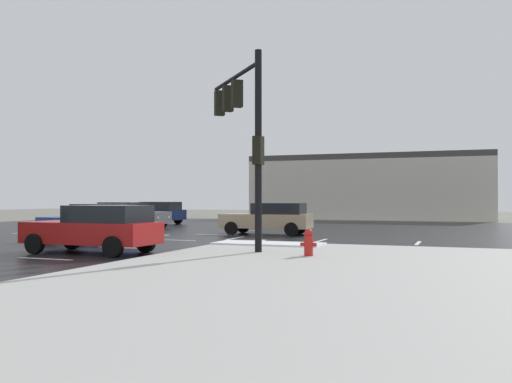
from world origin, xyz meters
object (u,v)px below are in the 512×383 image
traffic_signal_mast (243,120)px  sedan_red (96,228)px  sedan_blue (97,222)px  sedan_grey (129,215)px  sedan_tan (269,218)px  sedan_navy (155,212)px  fire_hydrant (309,242)px

traffic_signal_mast → sedan_red: (-4.32, -2.25, -3.64)m
traffic_signal_mast → sedan_blue: size_ratio=1.40×
traffic_signal_mast → sedan_grey: size_ratio=1.38×
sedan_tan → sedan_red: same height
sedan_tan → sedan_navy: size_ratio=0.99×
sedan_tan → sedan_grey: 9.98m
fire_hydrant → sedan_grey: 19.43m
sedan_tan → sedan_blue: 8.78m
sedan_blue → sedan_red: 4.82m
sedan_blue → traffic_signal_mast: bearing=167.7°
sedan_tan → sedan_navy: (-11.28, 7.82, 0.00)m
sedan_grey → sedan_navy: size_ratio=0.99×
sedan_blue → sedan_tan: bearing=-124.0°
sedan_grey → sedan_navy: same height
fire_hydrant → sedan_navy: (-16.17, 18.38, 0.32)m
fire_hydrant → sedan_blue: 10.45m
traffic_signal_mast → fire_hydrant: size_ratio=8.05×
sedan_blue → sedan_grey: bearing=-62.7°
fire_hydrant → sedan_tan: sedan_tan is taller
sedan_red → sedan_tan: bearing=-100.0°
fire_hydrant → sedan_blue: (-9.90, 3.35, 0.32)m
sedan_grey → fire_hydrant: bearing=-38.3°
traffic_signal_mast → sedan_blue: traffic_signal_mast is taller
sedan_tan → sedan_grey: (-9.72, 2.26, 0.00)m
fire_hydrant → sedan_grey: sedan_grey is taller
sedan_grey → sedan_red: size_ratio=1.01×
fire_hydrant → sedan_red: bearing=-175.5°
sedan_grey → sedan_blue: bearing=-60.6°
traffic_signal_mast → sedan_navy: traffic_signal_mast is taller
sedan_tan → sedan_red: size_ratio=1.01×
traffic_signal_mast → sedan_navy: (-13.40, 16.69, -3.64)m
sedan_grey → sedan_tan: bearing=-10.1°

